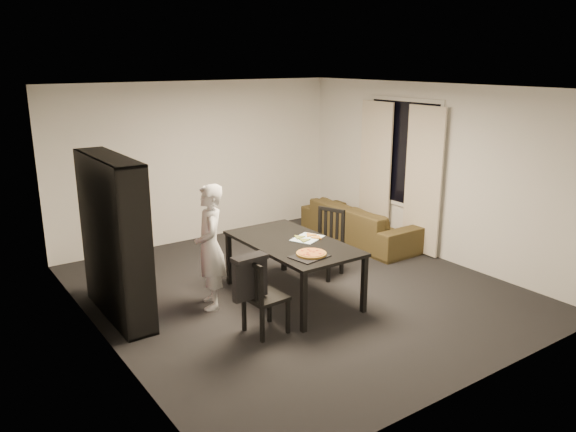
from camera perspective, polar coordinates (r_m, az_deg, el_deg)
room at (r=7.05m, az=0.97°, el=2.30°), size 5.01×5.51×2.61m
window_pane at (r=9.07m, az=11.61°, el=6.29°), size 0.02×1.40×1.60m
window_frame at (r=9.07m, az=11.59°, el=6.29°), size 0.03×1.52×1.72m
curtain_left at (r=8.73m, az=13.56°, el=3.47°), size 0.03×0.70×2.25m
curtain_right at (r=9.43m, az=8.85°, el=4.61°), size 0.03×0.70×2.25m
bookshelf at (r=6.73m, az=-17.22°, el=-2.16°), size 0.35×1.50×1.90m
dining_table at (r=6.99m, az=0.47°, el=-3.13°), size 0.99×1.78×0.74m
chair_left at (r=6.13m, az=-2.93°, el=-7.72°), size 0.43×0.43×0.87m
chair_right at (r=7.84m, az=4.01°, el=-2.18°), size 0.56×0.56×0.93m
draped_jacket at (r=5.99m, az=-3.89°, el=-6.04°), size 0.41×0.19×0.48m
person at (r=6.78m, az=-7.92°, el=-3.12°), size 0.55×0.65×1.53m
baking_tray at (r=6.44m, az=2.20°, el=-4.14°), size 0.45×0.38×0.01m
pepperoni_pizza at (r=6.48m, az=2.39°, el=-3.82°), size 0.35×0.35×0.03m
kitchen_towel at (r=7.09m, az=1.97°, el=-2.27°), size 0.49×0.44×0.01m
pizza_slices at (r=7.09m, az=1.97°, el=-2.18°), size 0.39×0.33×0.01m
sofa at (r=9.33m, az=7.33°, el=-0.73°), size 0.84×2.16×0.63m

